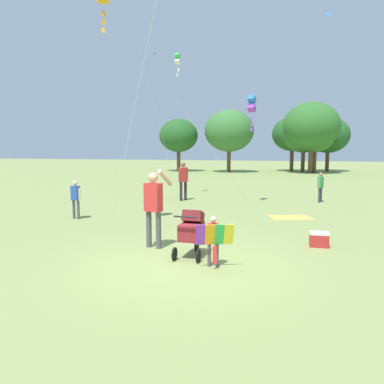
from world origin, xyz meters
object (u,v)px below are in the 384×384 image
stroller (192,229)px  person_couple_left (183,178)px  kite_green_novelty (177,61)px  person_red_shirt (76,196)px  cooler_box (319,239)px  person_adult_flyer (154,203)px  kite_orange_delta (251,104)px  picnic_blanket (290,218)px  child_with_butterfly_kite (213,237)px  person_sitting_far (320,185)px

stroller → person_couple_left: size_ratio=0.64×
kite_green_novelty → person_red_shirt: bearing=-105.0°
stroller → cooler_box: size_ratio=2.43×
kite_green_novelty → person_red_shirt: size_ratio=5.24×
kite_green_novelty → person_couple_left: 5.47m
person_adult_flyer → person_couple_left: (-1.45, 7.92, -0.07)m
kite_orange_delta → kite_green_novelty: 4.53m
picnic_blanket → cooler_box: 3.75m
picnic_blanket → child_with_butterfly_kite: bearing=-104.7°
person_adult_flyer → stroller: size_ratio=1.71×
kite_green_novelty → person_adult_flyer: bearing=-77.3°
child_with_butterfly_kite → person_red_shirt: 6.67m
person_couple_left → picnic_blanket: size_ratio=1.25×
stroller → picnic_blanket: size_ratio=0.80×
cooler_box → child_with_butterfly_kite: bearing=-135.3°
person_red_shirt → cooler_box: size_ratio=2.85×
kite_orange_delta → person_couple_left: 4.31m
stroller → picnic_blanket: (2.13, 5.23, -0.60)m
child_with_butterfly_kite → person_red_shirt: person_red_shirt is taller
child_with_butterfly_kite → cooler_box: child_with_butterfly_kite is taller
kite_orange_delta → person_sitting_far: (2.90, 1.29, -3.33)m
kite_green_novelty → picnic_blanket: (5.23, -4.37, -6.30)m
kite_green_novelty → cooler_box: kite_green_novelty is taller
stroller → cooler_box: (2.76, 1.54, -0.43)m
kite_green_novelty → picnic_blanket: bearing=-39.9°
person_adult_flyer → cooler_box: size_ratio=4.16×
kite_green_novelty → person_red_shirt: 8.56m
kite_green_novelty → stroller: bearing=-72.1°
kite_green_novelty → person_sitting_far: (6.49, -0.32, -5.55)m
child_with_butterfly_kite → person_sitting_far: (2.79, 9.89, 0.15)m
kite_orange_delta → kite_green_novelty: (-3.60, 1.61, 2.22)m
stroller → person_sitting_far: bearing=69.9°
picnic_blanket → cooler_box: cooler_box is taller
person_couple_left → person_red_shirt: bearing=-114.3°
person_couple_left → picnic_blanket: (4.62, -3.17, -1.00)m
person_adult_flyer → cooler_box: (3.81, 1.05, -0.90)m
person_couple_left → kite_green_novelty: bearing=117.0°
person_sitting_far → person_couple_left: bearing=-171.5°
person_adult_flyer → kite_green_novelty: kite_green_novelty is taller
person_adult_flyer → child_with_butterfly_kite: bearing=-33.6°
person_adult_flyer → picnic_blanket: (3.17, 4.75, -1.07)m
kite_green_novelty → picnic_blanket: 9.29m
kite_orange_delta → person_sitting_far: kite_orange_delta is taller
person_adult_flyer → person_sitting_far: person_adult_flyer is taller
person_red_shirt → stroller: bearing=-34.7°
child_with_butterfly_kite → picnic_blanket: bearing=75.3°
stroller → person_couple_left: person_couple_left is taller
child_with_butterfly_kite → person_adult_flyer: size_ratio=0.54×
child_with_butterfly_kite → kite_orange_delta: 9.28m
child_with_butterfly_kite → person_adult_flyer: (-1.64, 1.09, 0.47)m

